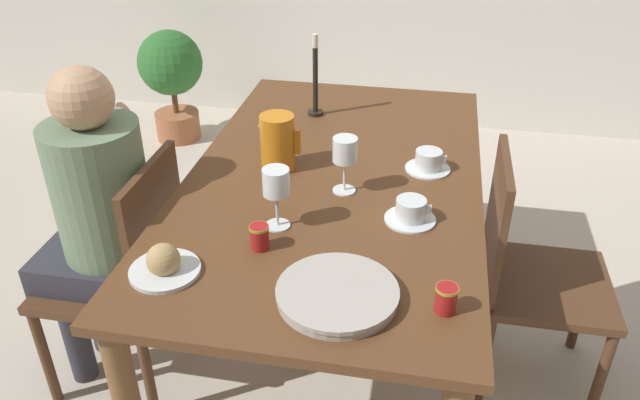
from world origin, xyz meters
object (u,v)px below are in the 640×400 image
object	(u,v)px
jam_jar_amber	(446,298)
chair_opposite	(527,271)
chair_person_side	(128,271)
teacup_across	(428,162)
person_seated	(96,209)
jam_jar_red	(259,236)
potted_plant	(172,75)
wine_glass_juice	(276,185)
serving_tray	(337,294)
teacup_near_person	(411,212)
bread_plate	(164,264)
candlestick_tall	(315,84)
wine_glass_water	(345,152)
red_pitcher	(278,142)

from	to	relation	value
jam_jar_amber	chair_opposite	bearing A→B (deg)	64.56
chair_person_side	teacup_across	distance (m)	1.07
person_seated	jam_jar_amber	size ratio (longest dim) A/B	16.77
jam_jar_red	jam_jar_amber	bearing A→B (deg)	-18.35
teacup_across	potted_plant	size ratio (longest dim) A/B	0.21
wine_glass_juice	potted_plant	bearing A→B (deg)	120.61
serving_tray	potted_plant	bearing A→B (deg)	121.54
wine_glass_juice	jam_jar_red	world-z (taller)	wine_glass_juice
chair_person_side	jam_jar_amber	xyz separation A→B (m)	(1.02, -0.36, 0.35)
teacup_near_person	bread_plate	distance (m)	0.70
person_seated	candlestick_tall	xyz separation A→B (m)	(0.59, 0.69, 0.21)
wine_glass_water	wine_glass_juice	size ratio (longest dim) A/B	0.99
person_seated	bread_plate	xyz separation A→B (m)	(0.41, -0.38, 0.11)
potted_plant	jam_jar_red	bearing A→B (deg)	-61.15
person_seated	serving_tray	xyz separation A→B (m)	(0.86, -0.39, 0.10)
person_seated	candlestick_tall	bearing A→B (deg)	-40.59
chair_person_side	potted_plant	distance (m)	2.05
teacup_near_person	potted_plant	distance (m)	2.52
chair_person_side	person_seated	size ratio (longest dim) A/B	0.75
chair_opposite	bread_plate	world-z (taller)	chair_opposite
person_seated	wine_glass_water	size ratio (longest dim) A/B	6.46
jam_jar_amber	jam_jar_red	bearing A→B (deg)	161.65
person_seated	red_pitcher	xyz separation A→B (m)	(0.55, 0.23, 0.18)
red_pitcher	potted_plant	world-z (taller)	red_pitcher
chair_opposite	wine_glass_juice	size ratio (longest dim) A/B	4.81
chair_person_side	chair_opposite	xyz separation A→B (m)	(1.32, 0.25, 0.00)
potted_plant	bread_plate	bearing A→B (deg)	-67.00
chair_opposite	jam_jar_amber	distance (m)	0.77
serving_tray	potted_plant	distance (m)	2.74
chair_person_side	wine_glass_juice	distance (m)	0.71
chair_opposite	teacup_near_person	xyz separation A→B (m)	(-0.40, -0.24, 0.34)
bread_plate	person_seated	bearing A→B (deg)	137.46
wine_glass_juice	jam_jar_red	distance (m)	0.15
person_seated	serving_tray	bearing A→B (deg)	-114.76
chair_opposite	wine_glass_water	distance (m)	0.76
teacup_across	serving_tray	distance (m)	0.73
potted_plant	chair_person_side	bearing A→B (deg)	-71.49
wine_glass_water	potted_plant	distance (m)	2.31
chair_opposite	jam_jar_red	bearing A→B (deg)	-60.04
red_pitcher	wine_glass_juice	size ratio (longest dim) A/B	1.03
person_seated	potted_plant	world-z (taller)	person_seated
wine_glass_juice	candlestick_tall	size ratio (longest dim) A/B	0.57
chair_person_side	candlestick_tall	xyz separation A→B (m)	(0.50, 0.71, 0.43)
chair_person_side	red_pitcher	xyz separation A→B (m)	(0.47, 0.25, 0.40)
serving_tray	candlestick_tall	size ratio (longest dim) A/B	0.93
jam_jar_red	candlestick_tall	bearing A→B (deg)	91.81
serving_tray	jam_jar_amber	distance (m)	0.25
red_pitcher	person_seated	bearing A→B (deg)	-157.47
candlestick_tall	potted_plant	bearing A→B (deg)	133.07
chair_opposite	person_seated	bearing A→B (deg)	-80.80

